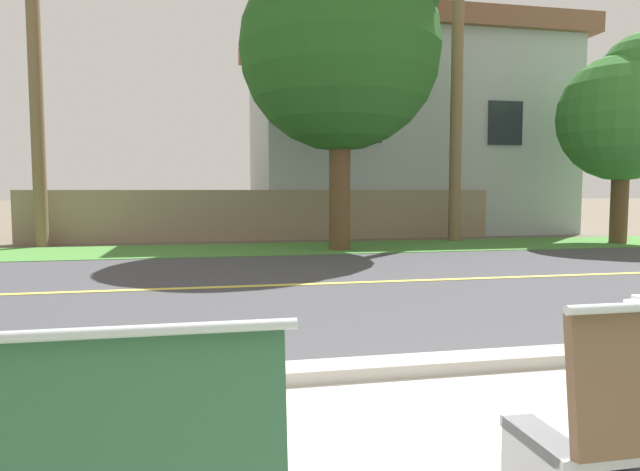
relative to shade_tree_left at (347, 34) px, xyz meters
name	(u,v)px	position (x,y,z in m)	size (l,w,h in m)	color
ground_plane	(250,272)	(-2.48, -3.05, -4.92)	(140.00, 140.00, 0.00)	#665B4C
curb_edge	(311,373)	(-2.48, -8.70, -4.86)	(44.00, 0.30, 0.11)	#ADA89E
street_asphalt	(258,286)	(-2.48, -4.55, -4.91)	(52.00, 8.00, 0.01)	#424247
road_centre_line	(258,286)	(-2.48, -4.55, -4.91)	(48.00, 0.14, 0.01)	#E0CC4C
far_verge_grass	(238,250)	(-2.48, 0.57, -4.91)	(48.00, 2.80, 0.02)	#478438
shade_tree_left	(347,34)	(0.00, 0.00, 0.00)	(4.58, 4.58, 7.56)	brown
shade_tree_centre	(629,108)	(7.51, 0.16, -1.42)	(3.27, 3.27, 5.40)	brown
garden_wall	(268,215)	(-1.51, 3.00, -4.22)	(13.00, 0.36, 1.40)	gray
house_across_street	(399,131)	(3.44, 6.20, -1.49)	(10.59, 6.91, 6.77)	#A3ADB2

